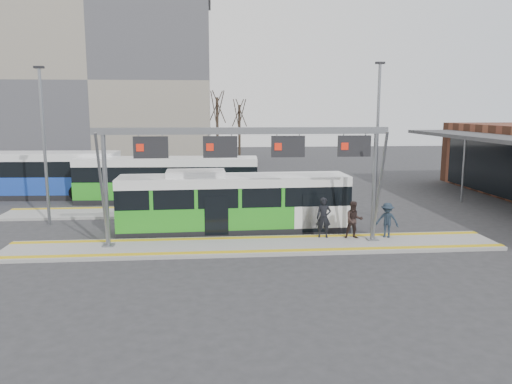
# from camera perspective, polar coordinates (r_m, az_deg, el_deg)

# --- Properties ---
(ground) EXTENTS (120.00, 120.00, 0.00)m
(ground) POSITION_cam_1_polar(r_m,az_deg,el_deg) (22.53, -0.12, -6.35)
(ground) COLOR #2D2D30
(ground) RESTS_ON ground
(platform_main) EXTENTS (22.00, 3.00, 0.15)m
(platform_main) POSITION_cam_1_polar(r_m,az_deg,el_deg) (22.51, -0.12, -6.17)
(platform_main) COLOR gray
(platform_main) RESTS_ON ground
(platform_second) EXTENTS (20.00, 3.00, 0.15)m
(platform_second) POSITION_cam_1_polar(r_m,az_deg,el_deg) (30.28, -9.01, -2.21)
(platform_second) COLOR gray
(platform_second) RESTS_ON ground
(tactile_main) EXTENTS (22.00, 2.65, 0.02)m
(tactile_main) POSITION_cam_1_polar(r_m,az_deg,el_deg) (22.49, -0.12, -5.96)
(tactile_main) COLOR gold
(tactile_main) RESTS_ON platform_main
(tactile_second) EXTENTS (20.00, 0.35, 0.02)m
(tactile_second) POSITION_cam_1_polar(r_m,az_deg,el_deg) (31.39, -8.88, -1.63)
(tactile_second) COLOR gold
(tactile_second) RESTS_ON platform_second
(gantry) EXTENTS (13.00, 1.68, 5.20)m
(gantry) POSITION_cam_1_polar(r_m,az_deg,el_deg) (21.98, -1.09, 4.66)
(gantry) COLOR slate
(gantry) RESTS_ON platform_main
(apartment_block) EXTENTS (24.50, 12.50, 18.40)m
(apartment_block) POSITION_cam_1_polar(r_m,az_deg,el_deg) (58.94, -17.34, 12.03)
(apartment_block) COLOR gray
(apartment_block) RESTS_ON ground
(hero_bus) EXTENTS (11.52, 2.78, 3.15)m
(hero_bus) POSITION_cam_1_polar(r_m,az_deg,el_deg) (25.14, -2.57, -1.32)
(hero_bus) COLOR black
(hero_bus) RESTS_ON ground
(bg_bus_green) EXTENTS (12.02, 3.24, 2.97)m
(bg_bus_green) POSITION_cam_1_polar(r_m,az_deg,el_deg) (33.73, -10.06, 1.35)
(bg_bus_green) COLOR black
(bg_bus_green) RESTS_ON ground
(bg_bus_blue) EXTENTS (12.36, 3.36, 3.19)m
(bg_bus_blue) POSITION_cam_1_polar(r_m,az_deg,el_deg) (38.20, -24.57, 1.74)
(bg_bus_blue) COLOR black
(bg_bus_blue) RESTS_ON ground
(passenger_a) EXTENTS (0.76, 0.56, 1.89)m
(passenger_a) POSITION_cam_1_polar(r_m,az_deg,el_deg) (23.71, 7.74, -2.91)
(passenger_a) COLOR black
(passenger_a) RESTS_ON platform_main
(passenger_b) EXTENTS (0.87, 0.69, 1.76)m
(passenger_b) POSITION_cam_1_polar(r_m,az_deg,el_deg) (23.74, 11.13, -3.16)
(passenger_b) COLOR #2C201D
(passenger_b) RESTS_ON platform_main
(passenger_c) EXTENTS (1.23, 1.06, 1.65)m
(passenger_c) POSITION_cam_1_polar(r_m,az_deg,el_deg) (24.29, 14.76, -3.13)
(passenger_c) COLOR #1E2A37
(passenger_c) RESTS_ON platform_main
(tree_left) EXTENTS (1.40, 1.40, 8.34)m
(tree_left) POSITION_cam_1_polar(r_m,az_deg,el_deg) (53.26, -4.47, 9.63)
(tree_left) COLOR #382B21
(tree_left) RESTS_ON ground
(tree_mid) EXTENTS (1.40, 1.40, 7.48)m
(tree_mid) POSITION_cam_1_polar(r_m,az_deg,el_deg) (55.90, -1.92, 8.98)
(tree_mid) COLOR #382B21
(tree_mid) RESTS_ON ground
(lamp_west) EXTENTS (0.50, 0.25, 8.31)m
(lamp_west) POSITION_cam_1_polar(r_m,az_deg,el_deg) (28.49, -23.06, 5.21)
(lamp_west) COLOR slate
(lamp_west) RESTS_ON ground
(lamp_east) EXTENTS (0.50, 0.25, 8.71)m
(lamp_east) POSITION_cam_1_polar(r_m,az_deg,el_deg) (29.09, 13.69, 6.16)
(lamp_east) COLOR slate
(lamp_east) RESTS_ON ground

